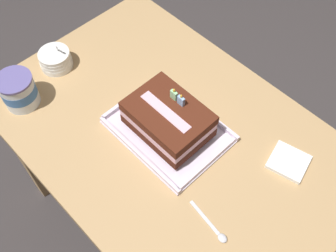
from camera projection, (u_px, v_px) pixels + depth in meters
The scene contains 8 objects.
ground_plane at pixel (168, 217), 1.93m from camera, with size 8.00×8.00×0.00m, color #383333.
dining_table at pixel (168, 149), 1.38m from camera, with size 1.18×0.79×0.76m.
foil_tray at pixel (168, 129), 1.29m from camera, with size 0.36×0.27×0.02m.
birthday_cake at pixel (168, 118), 1.24m from camera, with size 0.25×0.18×0.14m.
bowl_stack at pixel (55, 59), 1.43m from camera, with size 0.12×0.12×0.11m.
ice_cream_tub at pixel (18, 91), 1.31m from camera, with size 0.12×0.12×0.12m.
serving_spoon_near_tray at pixel (216, 231), 1.11m from camera, with size 0.15×0.03×0.01m.
napkin_pile at pixel (289, 162), 1.22m from camera, with size 0.13×0.13×0.01m.
Camera 1 is at (0.50, -0.49, 1.85)m, focal length 42.95 mm.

